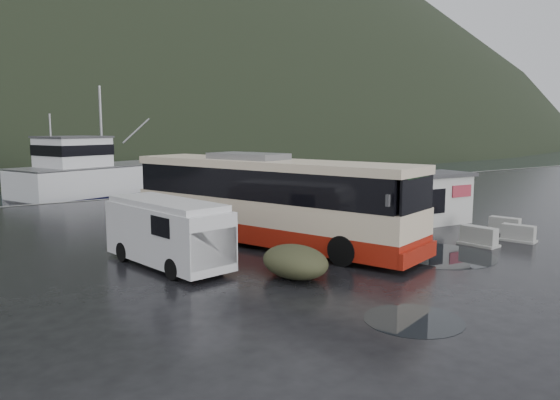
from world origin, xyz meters
TOP-DOWN VIEW (x-y plane):
  - ground at (0.00, 0.00)m, footprint 160.00×160.00m
  - quay_edge at (0.00, 20.00)m, footprint 160.00×0.60m
  - coach_bus at (0.18, 2.24)m, footprint 7.29×13.66m
  - white_van at (-4.73, 1.15)m, footprint 2.83×5.87m
  - waste_bin_left at (2.99, 0.44)m, footprint 1.32×1.32m
  - waste_bin_right at (2.33, -0.51)m, footprint 1.10×1.10m
  - dome_tent at (-1.88, -2.54)m, footprint 2.08×2.78m
  - ticket_kiosk at (9.98, 1.77)m, footprint 3.44×2.70m
  - jersey_barrier_a at (9.23, -3.33)m, footprint 1.06×1.56m
  - jersey_barrier_b at (7.14, -2.89)m, footprint 0.97×1.65m
  - jersey_barrier_c at (10.48, -1.85)m, footprint 1.05×1.55m
  - fishing_trawler at (3.51, 29.50)m, footprint 23.66×13.06m
  - puddles at (4.21, -1.37)m, footprint 12.07×15.69m

SIDE VIEW (x-z plane):
  - ground at x=0.00m, z-range 0.00..0.00m
  - quay_edge at x=0.00m, z-range -0.75..0.75m
  - coach_bus at x=0.18m, z-range -1.88..1.88m
  - white_van at x=-4.73m, z-range -1.18..1.18m
  - waste_bin_left at x=2.99m, z-range -0.78..0.78m
  - waste_bin_right at x=2.33m, z-range -0.65..0.65m
  - dome_tent at x=-1.88m, z-range -0.52..0.52m
  - ticket_kiosk at x=9.98m, z-range -1.28..1.28m
  - jersey_barrier_a at x=9.23m, z-range -0.36..0.36m
  - jersey_barrier_b at x=7.14m, z-range -0.39..0.39m
  - jersey_barrier_c at x=10.48m, z-range -0.35..0.35m
  - fishing_trawler at x=3.51m, z-range -4.67..4.67m
  - puddles at x=4.21m, z-range 0.00..0.01m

